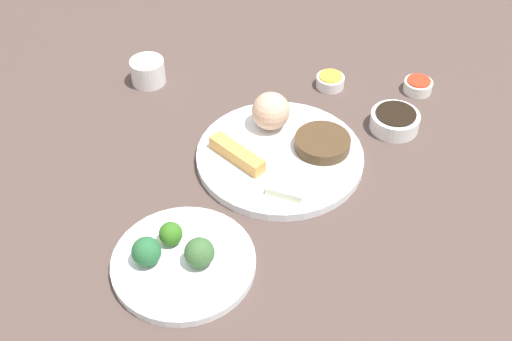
# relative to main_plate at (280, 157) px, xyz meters

# --- Properties ---
(tabletop) EXTENTS (2.20, 2.20, 0.02)m
(tabletop) POSITION_rel_main_plate_xyz_m (0.01, -0.01, -0.02)
(tabletop) COLOR #4C3B36
(tabletop) RESTS_ON ground
(main_plate) EXTENTS (0.29, 0.29, 0.02)m
(main_plate) POSITION_rel_main_plate_xyz_m (0.00, 0.00, 0.00)
(main_plate) COLOR white
(main_plate) RESTS_ON tabletop
(rice_scoop) EXTENTS (0.07, 0.07, 0.07)m
(rice_scoop) POSITION_rel_main_plate_xyz_m (0.07, 0.04, 0.04)
(rice_scoop) COLOR tan
(rice_scoop) RESTS_ON main_plate
(spring_roll) EXTENTS (0.07, 0.12, 0.02)m
(spring_roll) POSITION_rel_main_plate_xyz_m (-0.04, 0.07, 0.02)
(spring_roll) COLOR gold
(spring_roll) RESTS_ON main_plate
(crab_rangoon_wonton) EXTENTS (0.08, 0.06, 0.01)m
(crab_rangoon_wonton) POSITION_rel_main_plate_xyz_m (-0.07, -0.04, 0.02)
(crab_rangoon_wonton) COLOR beige
(crab_rangoon_wonton) RESTS_ON main_plate
(stir_fry_heap) EXTENTS (0.10, 0.10, 0.02)m
(stir_fry_heap) POSITION_rel_main_plate_xyz_m (0.04, -0.07, 0.02)
(stir_fry_heap) COLOR #48331E
(stir_fry_heap) RESTS_ON main_plate
(broccoli_plate) EXTENTS (0.22, 0.22, 0.01)m
(broccoli_plate) POSITION_rel_main_plate_xyz_m (-0.27, 0.06, -0.00)
(broccoli_plate) COLOR white
(broccoli_plate) RESTS_ON tabletop
(broccoli_floret_0) EXTENTS (0.04, 0.04, 0.04)m
(broccoli_floret_0) POSITION_rel_main_plate_xyz_m (-0.25, 0.09, 0.02)
(broccoli_floret_0) COLOR #336A1C
(broccoli_floret_0) RESTS_ON broccoli_plate
(broccoli_floret_1) EXTENTS (0.05, 0.05, 0.05)m
(broccoli_floret_1) POSITION_rel_main_plate_xyz_m (-0.27, 0.04, 0.03)
(broccoli_floret_1) COLOR #3A6334
(broccoli_floret_1) RESTS_ON broccoli_plate
(broccoli_floret_2) EXTENTS (0.04, 0.04, 0.04)m
(broccoli_floret_2) POSITION_rel_main_plate_xyz_m (-0.29, 0.11, 0.03)
(broccoli_floret_2) COLOR #266335
(broccoli_floret_2) RESTS_ON broccoli_plate
(soy_sauce_bowl) EXTENTS (0.09, 0.09, 0.03)m
(soy_sauce_bowl) POSITION_rel_main_plate_xyz_m (0.16, -0.17, 0.01)
(soy_sauce_bowl) COLOR white
(soy_sauce_bowl) RESTS_ON tabletop
(soy_sauce_bowl_liquid) EXTENTS (0.07, 0.07, 0.00)m
(soy_sauce_bowl_liquid) POSITION_rel_main_plate_xyz_m (0.16, -0.17, 0.03)
(soy_sauce_bowl_liquid) COLOR black
(soy_sauce_bowl_liquid) RESTS_ON soy_sauce_bowl
(sauce_ramekin_sweet_and_sour) EXTENTS (0.06, 0.06, 0.02)m
(sauce_ramekin_sweet_and_sour) POSITION_rel_main_plate_xyz_m (0.29, -0.19, 0.00)
(sauce_ramekin_sweet_and_sour) COLOR white
(sauce_ramekin_sweet_and_sour) RESTS_ON tabletop
(sauce_ramekin_sweet_and_sour_liquid) EXTENTS (0.05, 0.05, 0.00)m
(sauce_ramekin_sweet_and_sour_liquid) POSITION_rel_main_plate_xyz_m (0.29, -0.19, 0.02)
(sauce_ramekin_sweet_and_sour_liquid) COLOR red
(sauce_ramekin_sweet_and_sour_liquid) RESTS_ON sauce_ramekin_sweet_and_sour
(sauce_ramekin_hot_mustard) EXTENTS (0.06, 0.06, 0.02)m
(sauce_ramekin_hot_mustard) POSITION_rel_main_plate_xyz_m (0.24, -0.03, 0.00)
(sauce_ramekin_hot_mustard) COLOR white
(sauce_ramekin_hot_mustard) RESTS_ON tabletop
(sauce_ramekin_hot_mustard_liquid) EXTENTS (0.05, 0.05, 0.00)m
(sauce_ramekin_hot_mustard_liquid) POSITION_rel_main_plate_xyz_m (0.24, -0.03, 0.02)
(sauce_ramekin_hot_mustard_liquid) COLOR gold
(sauce_ramekin_hot_mustard_liquid) RESTS_ON sauce_ramekin_hot_mustard
(teacup) EXTENTS (0.07, 0.07, 0.05)m
(teacup) POSITION_rel_main_plate_xyz_m (0.13, 0.32, 0.02)
(teacup) COLOR white
(teacup) RESTS_ON tabletop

